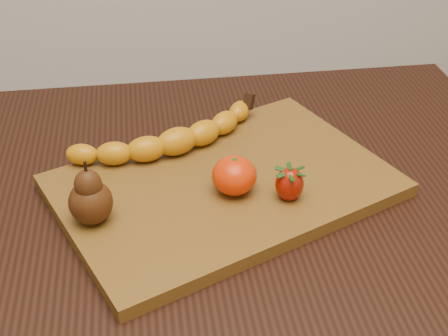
{
  "coord_description": "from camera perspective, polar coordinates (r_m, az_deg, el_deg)",
  "views": [
    {
      "loc": [
        -0.08,
        -0.72,
        1.28
      ],
      "look_at": [
        0.02,
        -0.01,
        0.8
      ],
      "focal_mm": 50.0,
      "sensor_mm": 36.0,
      "label": 1
    }
  ],
  "objects": [
    {
      "name": "table",
      "position": [
        0.95,
        -1.6,
        -6.58
      ],
      "size": [
        1.0,
        0.7,
        0.76
      ],
      "color": "black",
      "rests_on": "ground"
    },
    {
      "name": "cutting_board",
      "position": [
        0.88,
        0.0,
        -1.62
      ],
      "size": [
        0.53,
        0.45,
        0.02
      ],
      "primitive_type": "cube",
      "rotation": [
        0.0,
        0.0,
        0.41
      ],
      "color": "brown",
      "rests_on": "table"
    },
    {
      "name": "banana",
      "position": [
        0.92,
        -4.36,
        2.45
      ],
      "size": [
        0.27,
        0.16,
        0.04
      ],
      "primitive_type": null,
      "rotation": [
        0.0,
        0.0,
        0.36
      ],
      "color": "#CB8109",
      "rests_on": "cutting_board"
    },
    {
      "name": "pear",
      "position": [
        0.79,
        -12.22,
        -2.17
      ],
      "size": [
        0.07,
        0.07,
        0.09
      ],
      "primitive_type": null,
      "rotation": [
        0.0,
        0.0,
        -0.26
      ],
      "color": "#42210A",
      "rests_on": "cutting_board"
    },
    {
      "name": "mandarin",
      "position": [
        0.83,
        0.95,
        -0.69
      ],
      "size": [
        0.07,
        0.07,
        0.05
      ],
      "primitive_type": "ellipsoid",
      "rotation": [
        0.0,
        0.0,
        0.1
      ],
      "color": "red",
      "rests_on": "cutting_board"
    },
    {
      "name": "strawberry",
      "position": [
        0.83,
        6.01,
        -1.37
      ],
      "size": [
        0.05,
        0.05,
        0.05
      ],
      "primitive_type": null,
      "rotation": [
        0.0,
        0.0,
        0.42
      ],
      "color": "#9A1304",
      "rests_on": "cutting_board"
    }
  ]
}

